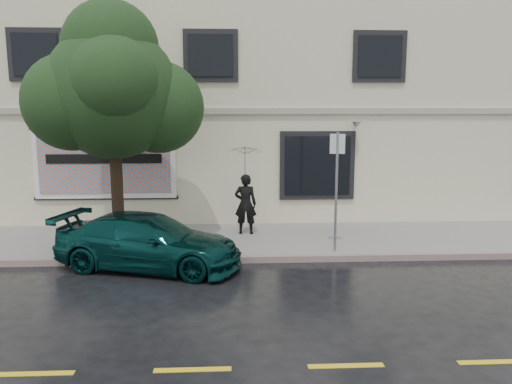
{
  "coord_description": "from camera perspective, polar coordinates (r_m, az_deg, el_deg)",
  "views": [
    {
      "loc": [
        0.57,
        -10.09,
        3.65
      ],
      "look_at": [
        1.19,
        2.2,
        1.61
      ],
      "focal_mm": 35.0,
      "sensor_mm": 36.0,
      "label": 1
    }
  ],
  "objects": [
    {
      "name": "ground",
      "position": [
        10.75,
        -5.84,
        -10.48
      ],
      "size": [
        90.0,
        90.0,
        0.0
      ],
      "primitive_type": "plane",
      "color": "black",
      "rests_on": "ground"
    },
    {
      "name": "sidewalk",
      "position": [
        13.83,
        -5.16,
        -5.6
      ],
      "size": [
        20.0,
        3.5,
        0.15
      ],
      "primitive_type": "cube",
      "color": "gray",
      "rests_on": "ground"
    },
    {
      "name": "curb",
      "position": [
        12.15,
        -5.49,
        -7.74
      ],
      "size": [
        20.0,
        0.18,
        0.16
      ],
      "primitive_type": "cube",
      "color": "slate",
      "rests_on": "ground"
    },
    {
      "name": "road_marking",
      "position": [
        7.56,
        -7.26,
        -19.5
      ],
      "size": [
        19.0,
        0.12,
        0.01
      ],
      "primitive_type": "cube",
      "color": "gold",
      "rests_on": "ground"
    },
    {
      "name": "building",
      "position": [
        19.1,
        -4.63,
        8.95
      ],
      "size": [
        20.0,
        8.12,
        7.0
      ],
      "color": "beige",
      "rests_on": "ground"
    },
    {
      "name": "billboard",
      "position": [
        15.56,
        -16.9,
        3.13
      ],
      "size": [
        4.3,
        0.16,
        2.2
      ],
      "color": "white",
      "rests_on": "ground"
    },
    {
      "name": "car",
      "position": [
        11.85,
        -12.16,
        -5.56
      ],
      "size": [
        4.68,
        3.02,
        1.26
      ],
      "primitive_type": "imported",
      "rotation": [
        0.0,
        0.0,
        1.29
      ],
      "color": "#072E2C",
      "rests_on": "ground"
    },
    {
      "name": "pedestrian",
      "position": [
        14.09,
        -1.21,
        -1.39
      ],
      "size": [
        0.66,
        0.46,
        1.71
      ],
      "primitive_type": "imported",
      "rotation": [
        0.0,
        0.0,
        3.05
      ],
      "color": "black",
      "rests_on": "sidewalk"
    },
    {
      "name": "umbrella",
      "position": [
        13.91,
        -1.23,
        3.72
      ],
      "size": [
        1.36,
        1.36,
        0.81
      ],
      "primitive_type": "imported",
      "rotation": [
        0.0,
        0.0,
        0.29
      ],
      "color": "black",
      "rests_on": "pedestrian"
    },
    {
      "name": "street_tree",
      "position": [
        12.8,
        -16.06,
        10.76
      ],
      "size": [
        3.21,
        3.21,
        5.5
      ],
      "color": "#302015",
      "rests_on": "sidewalk"
    },
    {
      "name": "sign_pole",
      "position": [
        12.34,
        9.18,
        1.15
      ],
      "size": [
        0.36,
        0.11,
        2.96
      ],
      "rotation": [
        0.0,
        0.0,
        -0.26
      ],
      "color": "gray",
      "rests_on": "sidewalk"
    }
  ]
}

